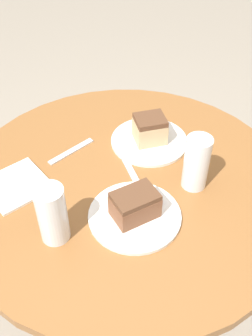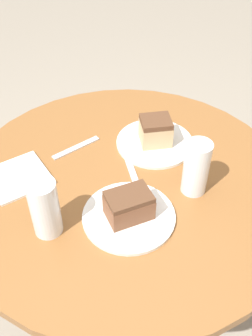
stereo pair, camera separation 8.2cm
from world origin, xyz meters
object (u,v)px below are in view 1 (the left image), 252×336
(glass_lemonade, at_px, (53,216))
(plate_near, at_px, (135,216))
(glass_water, at_px, (196,166))
(plate_far, at_px, (149,141))
(cake_slice_near, at_px, (135,205))
(cake_slice_far, at_px, (150,129))

(glass_lemonade, bearing_deg, plate_near, 68.06)
(plate_near, bearing_deg, glass_water, 87.26)
(plate_near, xyz_separation_m, plate_far, (-0.20, 0.22, 0.00))
(cake_slice_near, height_order, cake_slice_far, cake_slice_far)
(plate_far, xyz_separation_m, cake_slice_far, (-0.00, 0.00, 0.05))
(glass_water, bearing_deg, plate_far, 172.98)
(plate_near, relative_size, glass_water, 1.50)
(glass_lemonade, distance_m, glass_water, 0.39)
(cake_slice_near, xyz_separation_m, cake_slice_far, (-0.20, 0.22, 0.00))
(cake_slice_far, bearing_deg, glass_lemonade, -72.62)
(glass_water, bearing_deg, glass_lemonade, -102.30)
(plate_near, bearing_deg, glass_lemonade, -111.94)
(plate_near, distance_m, plate_far, 0.30)
(plate_far, xyz_separation_m, glass_water, (0.21, -0.03, 0.06))
(glass_lemonade, bearing_deg, cake_slice_near, 68.06)
(plate_far, bearing_deg, plate_near, -48.14)
(plate_far, relative_size, glass_water, 1.50)
(plate_far, distance_m, cake_slice_far, 0.05)
(plate_far, relative_size, glass_lemonade, 1.51)
(plate_far, bearing_deg, cake_slice_near, -48.14)
(cake_slice_near, height_order, glass_lemonade, glass_lemonade)
(plate_far, height_order, cake_slice_far, cake_slice_far)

